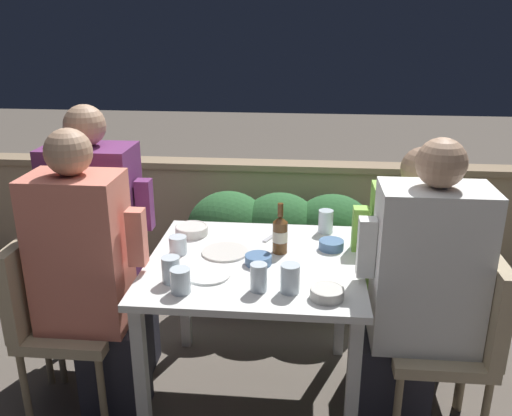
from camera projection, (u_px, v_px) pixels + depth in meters
name	position (u px, v px, depth m)	size (l,w,h in m)	color
ground_plane	(255.00, 395.00, 2.63)	(16.00, 16.00, 0.00)	#665B51
parapet_wall	(273.00, 219.00, 3.74)	(9.00, 0.18, 0.82)	tan
dining_table	(255.00, 279.00, 2.42)	(0.94, 0.89, 0.73)	white
planter_hedge	(280.00, 246.00, 3.31)	(1.15, 0.47, 0.74)	brown
chair_left_near	(53.00, 309.00, 2.38)	(0.41, 0.40, 0.86)	tan
person_coral_top	(91.00, 280.00, 2.32)	(0.48, 0.26, 1.33)	#282833
chair_left_far	(70.00, 274.00, 2.70)	(0.41, 0.40, 0.86)	tan
person_purple_stripe	(103.00, 245.00, 2.63)	(0.49, 0.26, 1.37)	#282833
chair_right_near	(461.00, 329.00, 2.23)	(0.41, 0.40, 0.86)	tan
person_white_polo	(418.00, 297.00, 2.19)	(0.50, 0.26, 1.32)	#282833
chair_right_far	(444.00, 292.00, 2.53)	(0.41, 0.40, 0.86)	tan
person_green_blouse	(404.00, 274.00, 2.52)	(0.48, 0.26, 1.21)	#282833
beer_bottle	(280.00, 234.00, 2.44)	(0.07, 0.07, 0.24)	brown
plate_0	(225.00, 252.00, 2.46)	(0.21, 0.21, 0.01)	silver
plate_1	(208.00, 275.00, 2.24)	(0.19, 0.19, 0.01)	white
bowl_0	(327.00, 292.00, 2.06)	(0.13, 0.13, 0.04)	beige
bowl_1	(331.00, 244.00, 2.49)	(0.11, 0.11, 0.04)	#4C709E
bowl_2	(192.00, 229.00, 2.66)	(0.16, 0.16, 0.05)	silver
bowl_3	(258.00, 259.00, 2.34)	(0.12, 0.12, 0.04)	#4C709E
glass_cup_0	(178.00, 245.00, 2.44)	(0.08, 0.08, 0.08)	silver
glass_cup_1	(171.00, 270.00, 2.17)	(0.07, 0.07, 0.11)	silver
glass_cup_2	(326.00, 221.00, 2.67)	(0.07, 0.07, 0.12)	silver
glass_cup_3	(290.00, 278.00, 2.10)	(0.08, 0.08, 0.12)	silver
glass_cup_4	(180.00, 281.00, 2.10)	(0.08, 0.08, 0.10)	silver
glass_cup_5	(259.00, 277.00, 2.11)	(0.07, 0.07, 0.11)	silver
fork_0	(273.00, 236.00, 2.64)	(0.09, 0.16, 0.01)	silver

